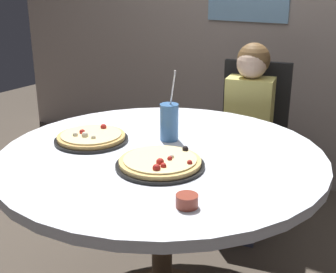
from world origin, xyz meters
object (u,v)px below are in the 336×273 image
at_px(dining_table, 161,171).
at_px(diner_child, 244,150).
at_px(chair_wooden, 251,133).
at_px(pizza_cheese, 91,138).
at_px(pizza_veggie, 160,163).
at_px(soda_cup, 169,122).
at_px(sauce_bowl, 187,201).

distance_m(dining_table, diner_child, 0.86).
height_order(chair_wooden, pizza_cheese, chair_wooden).
xyz_separation_m(pizza_veggie, pizza_cheese, (-0.40, 0.07, -0.00)).
bearing_deg(pizza_veggie, soda_cup, 116.06).
bearing_deg(chair_wooden, soda_cup, -91.99).
relative_size(diner_child, soda_cup, 3.52).
relative_size(dining_table, sauce_bowl, 18.78).
height_order(chair_wooden, pizza_veggie, chair_wooden).
height_order(chair_wooden, soda_cup, soda_cup).
xyz_separation_m(diner_child, sauce_bowl, (0.30, -1.18, 0.29)).
bearing_deg(soda_cup, diner_child, 84.73).
xyz_separation_m(soda_cup, sauce_bowl, (0.37, -0.48, -0.06)).
bearing_deg(dining_table, pizza_veggie, -58.06).
relative_size(pizza_cheese, sauce_bowl, 4.52).
bearing_deg(pizza_cheese, diner_child, 69.40).
xyz_separation_m(pizza_cheese, sauce_bowl, (0.64, -0.28, 0.00)).
xyz_separation_m(dining_table, pizza_veggie, (0.08, -0.13, 0.10)).
bearing_deg(dining_table, soda_cup, 109.79).
relative_size(soda_cup, sauce_bowl, 4.39).
xyz_separation_m(chair_wooden, diner_child, (0.03, -0.18, -0.05)).
bearing_deg(pizza_cheese, soda_cup, 35.69).
relative_size(chair_wooden, sauce_bowl, 13.57).
relative_size(pizza_veggie, soda_cup, 1.09).
height_order(diner_child, pizza_cheese, diner_child).
height_order(pizza_veggie, pizza_cheese, same).
relative_size(chair_wooden, diner_child, 0.88).
xyz_separation_m(dining_table, sauce_bowl, (0.32, -0.34, 0.11)).
bearing_deg(chair_wooden, sauce_bowl, -76.02).
xyz_separation_m(diner_child, pizza_veggie, (0.07, -0.97, 0.28)).
bearing_deg(diner_child, chair_wooden, 100.80).
distance_m(diner_child, sauce_bowl, 1.25).
bearing_deg(sauce_bowl, soda_cup, 127.55).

